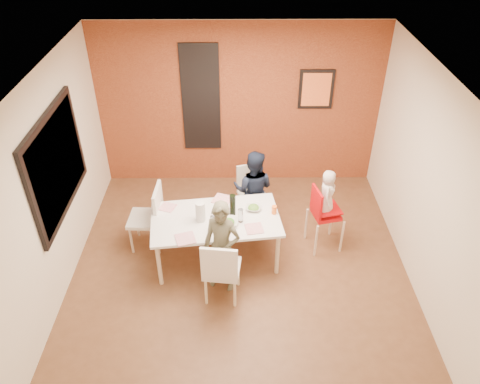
{
  "coord_description": "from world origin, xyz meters",
  "views": [
    {
      "loc": [
        -0.04,
        -4.63,
        4.53
      ],
      "look_at": [
        0.0,
        0.3,
        1.05
      ],
      "focal_mm": 35.0,
      "sensor_mm": 36.0,
      "label": 1
    }
  ],
  "objects_px": {
    "chair_near": "(221,269)",
    "child_near": "(222,247)",
    "high_chair": "(323,212)",
    "child_far": "(253,190)",
    "chair_left": "(151,214)",
    "paper_towel_roll": "(200,212)",
    "wine_bottle": "(233,205)",
    "dining_table": "(216,222)",
    "chair_far": "(251,189)",
    "toddler": "(327,193)"
  },
  "relations": [
    {
      "from": "high_chair",
      "to": "paper_towel_roll",
      "type": "xyz_separation_m",
      "value": [
        -1.66,
        -0.29,
        0.25
      ]
    },
    {
      "from": "child_near",
      "to": "wine_bottle",
      "type": "xyz_separation_m",
      "value": [
        0.13,
        0.6,
        0.2
      ]
    },
    {
      "from": "dining_table",
      "to": "chair_left",
      "type": "relative_size",
      "value": 1.83
    },
    {
      "from": "chair_left",
      "to": "paper_towel_roll",
      "type": "relative_size",
      "value": 3.48
    },
    {
      "from": "high_chair",
      "to": "child_near",
      "type": "bearing_deg",
      "value": 105.9
    },
    {
      "from": "paper_towel_roll",
      "to": "chair_near",
      "type": "bearing_deg",
      "value": -69.06
    },
    {
      "from": "dining_table",
      "to": "paper_towel_roll",
      "type": "xyz_separation_m",
      "value": [
        -0.19,
        -0.04,
        0.2
      ]
    },
    {
      "from": "child_near",
      "to": "chair_far",
      "type": "bearing_deg",
      "value": 92.33
    },
    {
      "from": "child_near",
      "to": "child_far",
      "type": "relative_size",
      "value": 1.04
    },
    {
      "from": "high_chair",
      "to": "toddler",
      "type": "bearing_deg",
      "value": -80.23
    },
    {
      "from": "child_far",
      "to": "wine_bottle",
      "type": "relative_size",
      "value": 4.1
    },
    {
      "from": "dining_table",
      "to": "wine_bottle",
      "type": "distance_m",
      "value": 0.32
    },
    {
      "from": "chair_near",
      "to": "high_chair",
      "type": "height_order",
      "value": "high_chair"
    },
    {
      "from": "wine_bottle",
      "to": "paper_towel_roll",
      "type": "xyz_separation_m",
      "value": [
        -0.42,
        -0.12,
        -0.01
      ]
    },
    {
      "from": "child_far",
      "to": "toddler",
      "type": "relative_size",
      "value": 1.87
    },
    {
      "from": "dining_table",
      "to": "high_chair",
      "type": "xyz_separation_m",
      "value": [
        1.47,
        0.25,
        -0.05
      ]
    },
    {
      "from": "chair_left",
      "to": "child_near",
      "type": "xyz_separation_m",
      "value": [
        1.01,
        -0.81,
        0.1
      ]
    },
    {
      "from": "chair_left",
      "to": "child_far",
      "type": "height_order",
      "value": "child_far"
    },
    {
      "from": "child_far",
      "to": "high_chair",
      "type": "bearing_deg",
      "value": 164.55
    },
    {
      "from": "chair_left",
      "to": "toddler",
      "type": "relative_size",
      "value": 1.46
    },
    {
      "from": "paper_towel_roll",
      "to": "high_chair",
      "type": "bearing_deg",
      "value": 10.06
    },
    {
      "from": "chair_near",
      "to": "paper_towel_roll",
      "type": "relative_size",
      "value": 3.35
    },
    {
      "from": "chair_near",
      "to": "chair_left",
      "type": "distance_m",
      "value": 1.45
    },
    {
      "from": "dining_table",
      "to": "chair_far",
      "type": "xyz_separation_m",
      "value": [
        0.5,
        1.0,
        -0.16
      ]
    },
    {
      "from": "dining_table",
      "to": "chair_left",
      "type": "bearing_deg",
      "value": 162.22
    },
    {
      "from": "chair_left",
      "to": "wine_bottle",
      "type": "distance_m",
      "value": 1.2
    },
    {
      "from": "dining_table",
      "to": "child_near",
      "type": "bearing_deg",
      "value": -79.43
    },
    {
      "from": "chair_near",
      "to": "child_near",
      "type": "bearing_deg",
      "value": -85.49
    },
    {
      "from": "wine_bottle",
      "to": "toddler",
      "type": "bearing_deg",
      "value": 8.09
    },
    {
      "from": "chair_near",
      "to": "child_near",
      "type": "height_order",
      "value": "child_near"
    },
    {
      "from": "child_far",
      "to": "paper_towel_roll",
      "type": "xyz_separation_m",
      "value": [
        -0.71,
        -0.8,
        0.22
      ]
    },
    {
      "from": "chair_near",
      "to": "toddler",
      "type": "relative_size",
      "value": 1.41
    },
    {
      "from": "paper_towel_roll",
      "to": "child_near",
      "type": "bearing_deg",
      "value": -59.01
    },
    {
      "from": "dining_table",
      "to": "toddler",
      "type": "relative_size",
      "value": 2.67
    },
    {
      "from": "chair_far",
      "to": "wine_bottle",
      "type": "xyz_separation_m",
      "value": [
        -0.27,
        -0.91,
        0.38
      ]
    },
    {
      "from": "chair_far",
      "to": "chair_left",
      "type": "height_order",
      "value": "chair_left"
    },
    {
      "from": "child_far",
      "to": "wine_bottle",
      "type": "distance_m",
      "value": 0.78
    },
    {
      "from": "chair_left",
      "to": "paper_towel_roll",
      "type": "distance_m",
      "value": 0.85
    },
    {
      "from": "chair_near",
      "to": "wine_bottle",
      "type": "xyz_separation_m",
      "value": [
        0.14,
        0.84,
        0.33
      ]
    },
    {
      "from": "chair_far",
      "to": "paper_towel_roll",
      "type": "relative_size",
      "value": 3.03
    },
    {
      "from": "toddler",
      "to": "paper_towel_roll",
      "type": "bearing_deg",
      "value": 112.86
    },
    {
      "from": "paper_towel_roll",
      "to": "toddler",
      "type": "bearing_deg",
      "value": 10.26
    },
    {
      "from": "dining_table",
      "to": "wine_bottle",
      "type": "height_order",
      "value": "wine_bottle"
    },
    {
      "from": "chair_near",
      "to": "chair_far",
      "type": "bearing_deg",
      "value": -96.38
    },
    {
      "from": "dining_table",
      "to": "wine_bottle",
      "type": "relative_size",
      "value": 5.85
    },
    {
      "from": "wine_bottle",
      "to": "paper_towel_roll",
      "type": "distance_m",
      "value": 0.43
    },
    {
      "from": "high_chair",
      "to": "child_far",
      "type": "xyz_separation_m",
      "value": [
        -0.95,
        0.51,
        0.03
      ]
    },
    {
      "from": "dining_table",
      "to": "high_chair",
      "type": "relative_size",
      "value": 1.81
    },
    {
      "from": "child_near",
      "to": "dining_table",
      "type": "bearing_deg",
      "value": 117.86
    },
    {
      "from": "chair_left",
      "to": "dining_table",
      "type": "bearing_deg",
      "value": 75.04
    }
  ]
}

